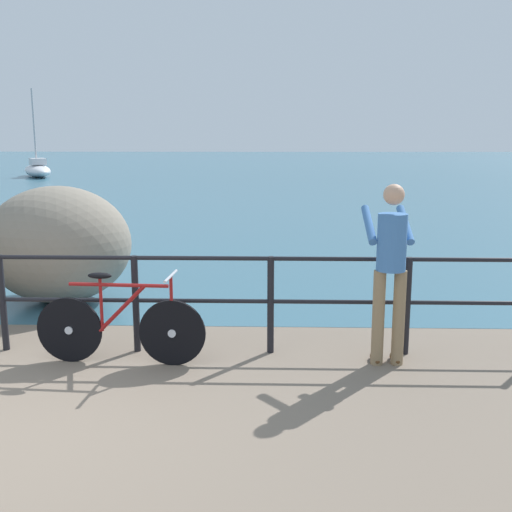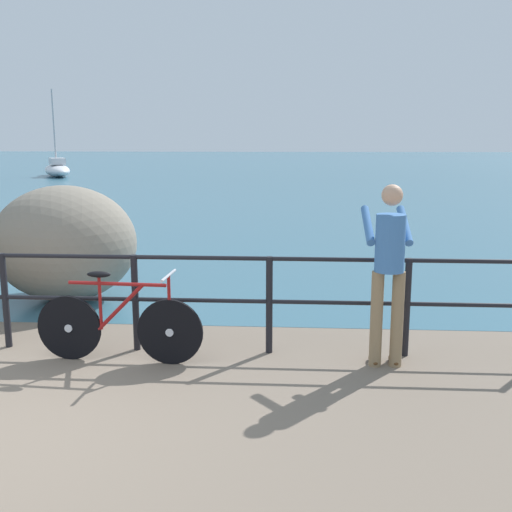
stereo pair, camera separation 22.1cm
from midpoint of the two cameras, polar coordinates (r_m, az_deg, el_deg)
name	(u,v)px [view 2 (the right image)]	position (r m, az deg, el deg)	size (l,w,h in m)	color
ground_plane	(236,194)	(24.36, -1.65, 5.87)	(120.00, 120.00, 0.10)	#756656
sea_surface	(267,164)	(51.90, 1.17, 8.75)	(120.00, 90.00, 0.01)	#38667A
promenade_railing	(69,290)	(6.55, -16.40, -3.12)	(9.86, 0.07, 1.02)	black
bicycle	(119,324)	(6.11, -11.85, -6.35)	(1.70, 0.48, 0.92)	black
person_at_railing	(389,267)	(5.90, 13.54, -1.00)	(0.46, 0.64, 1.78)	#8C7251
breakwater_boulder_main	(65,243)	(8.56, -17.00, 1.16)	(1.95, 1.73, 1.58)	gray
sailboat	(57,169)	(36.65, -18.21, 7.85)	(3.24, 4.49, 4.90)	white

